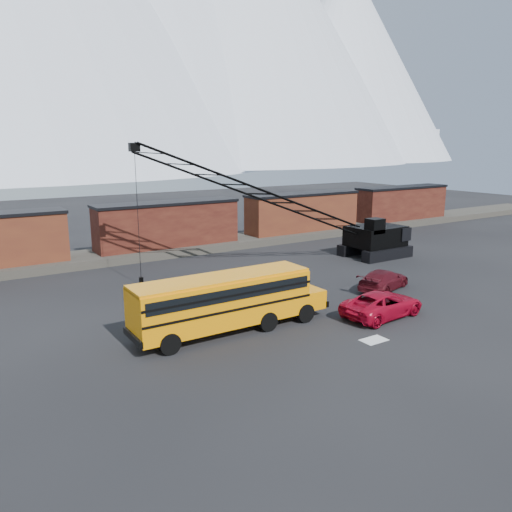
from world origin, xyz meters
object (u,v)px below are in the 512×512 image
Objects in this scene: school_bus at (228,300)px; red_pickup at (383,304)px; crawler_crane at (272,198)px; maroon_suv at (383,280)px.

school_bus is 9.45m from red_pickup.
red_pickup is 0.22× the size of crawler_crane.
crawler_crane is (9.95, 10.34, 4.03)m from school_bus.
school_bus is 0.47× the size of crawler_crane.
maroon_suv is 11.07m from crawler_crane.
crawler_crane reaches higher than red_pickup.
school_bus reaches higher than maroon_suv.
crawler_crane is at bearing -8.92° from red_pickup.
maroon_suv is (4.29, 3.96, -0.05)m from red_pickup.
school_bus reaches higher than red_pickup.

